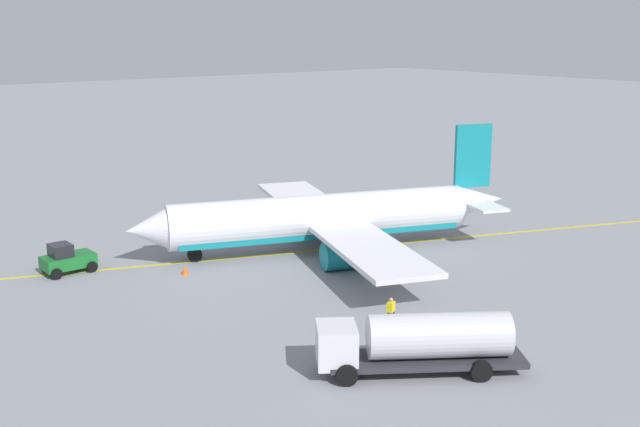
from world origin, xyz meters
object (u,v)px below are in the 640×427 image
(airplane, at_px, (326,218))
(fuel_tanker, at_px, (419,341))
(refueling_worker, at_px, (391,312))
(safety_cone_nose, at_px, (185,270))
(pushback_tug, at_px, (67,259))

(airplane, relative_size, fuel_tanker, 2.98)
(refueling_worker, height_order, safety_cone_nose, refueling_worker)
(airplane, xyz_separation_m, fuel_tanker, (10.12, 20.40, -0.84))
(airplane, height_order, pushback_tug, airplane)
(airplane, relative_size, pushback_tug, 8.30)
(fuel_tanker, height_order, safety_cone_nose, fuel_tanker)
(refueling_worker, xyz_separation_m, safety_cone_nose, (5.04, -16.10, -0.51))
(fuel_tanker, height_order, refueling_worker, fuel_tanker)
(safety_cone_nose, bearing_deg, airplane, 173.82)
(airplane, distance_m, safety_cone_nose, 12.14)
(fuel_tanker, distance_m, refueling_worker, 6.54)
(pushback_tug, height_order, refueling_worker, pushback_tug)
(pushback_tug, relative_size, safety_cone_nose, 5.91)
(pushback_tug, bearing_deg, safety_cone_nose, 139.47)
(airplane, bearing_deg, pushback_tug, -20.43)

